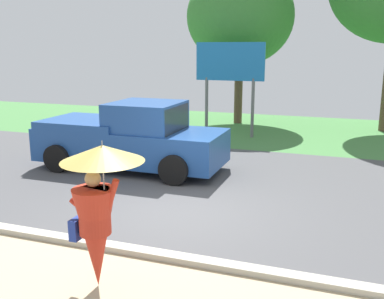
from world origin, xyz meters
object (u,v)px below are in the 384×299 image
(tree_center_back, at_px, (240,17))
(pickup_truck, at_px, (131,138))
(monk_pedestrian, at_px, (97,210))
(roadside_billboard, at_px, (230,68))

(tree_center_back, bearing_deg, pickup_truck, -96.48)
(monk_pedestrian, bearing_deg, pickup_truck, 111.52)
(pickup_truck, distance_m, roadside_billboard, 5.84)
(roadside_billboard, bearing_deg, monk_pedestrian, -84.31)
(roadside_billboard, bearing_deg, tree_center_back, 97.30)
(monk_pedestrian, relative_size, roadside_billboard, 0.61)
(monk_pedestrian, xyz_separation_m, tree_center_back, (-1.50, 14.22, 3.42))
(monk_pedestrian, bearing_deg, tree_center_back, 94.45)
(pickup_truck, xyz_separation_m, roadside_billboard, (1.35, 5.43, 1.68))
(tree_center_back, bearing_deg, monk_pedestrian, -83.97)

